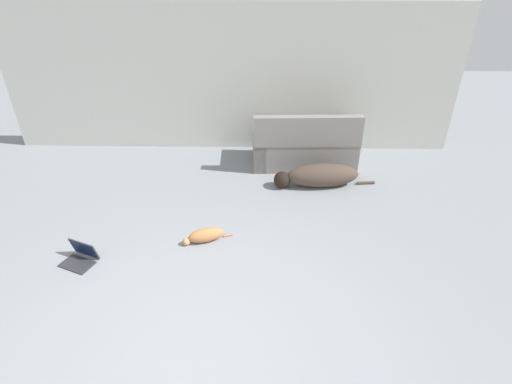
{
  "coord_description": "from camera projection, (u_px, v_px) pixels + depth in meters",
  "views": [
    {
      "loc": [
        0.58,
        -2.14,
        3.02
      ],
      "look_at": [
        0.49,
        1.86,
        0.61
      ],
      "focal_mm": 28.0,
      "sensor_mm": 36.0,
      "label": 1
    }
  ],
  "objects": [
    {
      "name": "wall_back",
      "position": [
        230.0,
        80.0,
        6.61
      ],
      "size": [
        7.57,
        0.06,
        2.41
      ],
      "color": "beige",
      "rests_on": "ground_plane"
    },
    {
      "name": "dog",
      "position": [
        319.0,
        176.0,
        5.93
      ],
      "size": [
        1.55,
        0.46,
        0.35
      ],
      "rotation": [
        0.0,
        0.0,
        3.23
      ],
      "color": "#4C3D33",
      "rests_on": "ground_plane"
    },
    {
      "name": "ground_plane",
      "position": [
        194.0,
        365.0,
        3.4
      ],
      "size": [
        20.0,
        20.0,
        0.0
      ],
      "primitive_type": "plane",
      "color": "gray"
    },
    {
      "name": "cat",
      "position": [
        205.0,
        235.0,
        4.82
      ],
      "size": [
        0.6,
        0.31,
        0.17
      ],
      "rotation": [
        0.0,
        0.0,
        3.5
      ],
      "color": "#BC7A47",
      "rests_on": "ground_plane"
    },
    {
      "name": "laptop_open",
      "position": [
        81.0,
        255.0,
        4.52
      ],
      "size": [
        0.44,
        0.4,
        0.24
      ],
      "rotation": [
        0.0,
        0.0,
        -0.39
      ],
      "color": "#2D2D33",
      "rests_on": "ground_plane"
    },
    {
      "name": "couch",
      "position": [
        304.0,
        147.0,
        6.5
      ],
      "size": [
        1.69,
        0.88,
        0.93
      ],
      "rotation": [
        0.0,
        0.0,
        3.18
      ],
      "color": "gray",
      "rests_on": "ground_plane"
    }
  ]
}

